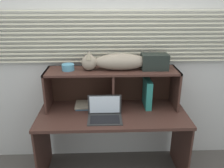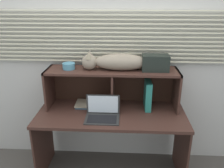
% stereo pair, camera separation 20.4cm
% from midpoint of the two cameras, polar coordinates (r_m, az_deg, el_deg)
% --- Properties ---
extents(back_panel_with_blinds, '(4.40, 0.08, 2.50)m').
position_cam_midpoint_polar(back_panel_with_blinds, '(2.51, 2.61, 7.45)').
color(back_panel_with_blinds, beige).
rests_on(back_panel_with_blinds, ground).
extents(desk, '(1.47, 0.63, 0.73)m').
position_cam_midpoint_polar(desk, '(2.43, 2.25, -9.90)').
color(desk, '#40261F').
rests_on(desk, ground).
extents(hutch_shelf_unit, '(1.32, 0.33, 0.40)m').
position_cam_midpoint_polar(hutch_shelf_unit, '(2.41, 2.49, 0.98)').
color(hutch_shelf_unit, '#40261F').
rests_on(hutch_shelf_unit, desk).
extents(cat, '(0.86, 0.18, 0.19)m').
position_cam_midpoint_polar(cat, '(2.32, 3.51, 5.31)').
color(cat, gray).
rests_on(cat, hutch_shelf_unit).
extents(laptop, '(0.32, 0.22, 0.21)m').
position_cam_midpoint_polar(laptop, '(2.25, 0.27, -7.21)').
color(laptop, '#2A2A2A').
rests_on(laptop, desk).
extents(binder_upright, '(0.06, 0.25, 0.29)m').
position_cam_midpoint_polar(binder_upright, '(2.45, 11.00, -2.49)').
color(binder_upright, '#27786D').
rests_on(binder_upright, desk).
extents(book_stack, '(0.16, 0.21, 0.03)m').
position_cam_midpoint_polar(book_stack, '(2.51, -4.62, -4.89)').
color(book_stack, '#385A74').
rests_on(book_stack, desk).
extents(small_basket, '(0.12, 0.12, 0.06)m').
position_cam_midpoint_polar(small_basket, '(2.37, -8.02, 4.29)').
color(small_basket, teal).
rests_on(small_basket, hutch_shelf_unit).
extents(storage_box, '(0.26, 0.16, 0.16)m').
position_cam_midpoint_polar(storage_box, '(2.35, 12.90, 5.00)').
color(storage_box, black).
rests_on(storage_box, hutch_shelf_unit).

